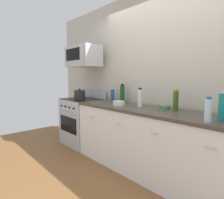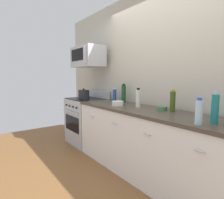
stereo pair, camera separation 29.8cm
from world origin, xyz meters
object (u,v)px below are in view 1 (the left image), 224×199
bottle_olive_oil (176,101)px  bottle_vinegar_white (140,98)px  range_oven (82,121)px  microwave (83,57)px  bottle_soda_blue (112,95)px  bottle_wine_green (122,93)px  stockpot (80,94)px  bowl_white_ceramic (119,103)px  bottle_water_clear (208,110)px  bottle_sparkling_teal (222,107)px  bowl_green_glaze (165,107)px

bottle_olive_oil → bottle_vinegar_white: bearing=-170.2°
range_oven → microwave: (0.00, 0.04, 1.28)m
bottle_vinegar_white → bottle_soda_blue: size_ratio=1.19×
microwave → bottle_wine_green: size_ratio=2.35×
bottle_wine_green → stockpot: (-0.90, -0.28, -0.06)m
range_oven → bottle_soda_blue: bearing=18.5°
microwave → bowl_white_ceramic: bearing=-6.6°
bottle_water_clear → bottle_sparkling_teal: 0.17m
bottle_olive_oil → bottle_soda_blue: 1.29m
range_oven → bottle_sparkling_teal: 2.60m
bottle_olive_oil → stockpot: bearing=-174.6°
bottle_olive_oil → bowl_white_ceramic: size_ratio=1.55×
bottle_soda_blue → bottle_olive_oil: bearing=-4.0°
bowl_white_ceramic → bowl_green_glaze: bearing=17.5°
bottle_sparkling_teal → bottle_soda_blue: size_ratio=1.28×
range_oven → bottle_olive_oil: bottle_olive_oil is taller
bottle_sparkling_teal → bottle_soda_blue: (-1.87, 0.29, -0.03)m
bowl_white_ceramic → bottle_vinegar_white: bearing=22.3°
range_oven → bottle_wine_green: size_ratio=3.38×
bottle_vinegar_white → bowl_green_glaze: 0.38m
bottle_vinegar_white → bottle_sparkling_teal: bearing=-5.6°
bowl_white_ceramic → stockpot: bearing=178.4°
range_oven → stockpot: (0.00, -0.05, 0.54)m
bottle_wine_green → bottle_sparkling_teal: (1.63, -0.29, -0.01)m
microwave → bowl_green_glaze: microwave is taller
bottle_sparkling_teal → bottle_soda_blue: bottle_sparkling_teal is taller
bottle_soda_blue → bottle_water_clear: bearing=-13.6°
range_oven → bottle_soda_blue: bottle_soda_blue is taller
bowl_green_glaze → bottle_vinegar_white: bearing=-166.9°
range_oven → bottle_wine_green: 1.11m
stockpot → bowl_green_glaze: bearing=5.6°
bottle_olive_oil → bottle_wine_green: bearing=174.6°
bottle_olive_oil → bowl_green_glaze: 0.19m
bottle_water_clear → bowl_green_glaze: (-0.67, 0.34, -0.09)m
microwave → stockpot: microwave is taller
microwave → bottle_olive_oil: microwave is taller
microwave → bottle_vinegar_white: 1.60m
bottle_wine_green → bowl_green_glaze: bottle_wine_green is taller
range_oven → bottle_wine_green: bottle_wine_green is taller
microwave → stockpot: size_ratio=3.37×
bottle_vinegar_white → bottle_water_clear: bearing=-14.1°
bowl_white_ceramic → microwave: bearing=173.4°
bottle_wine_green → bottle_soda_blue: bottle_wine_green is taller
bottle_olive_oil → microwave: bearing=-177.5°
bowl_green_glaze → bowl_white_ceramic: 0.69m
bottle_water_clear → bowl_green_glaze: size_ratio=1.81×
range_oven → stockpot: 0.54m
bottle_vinegar_white → range_oven: bearing=-178.4°
microwave → stockpot: 0.75m
stockpot → bottle_water_clear: bearing=-3.8°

